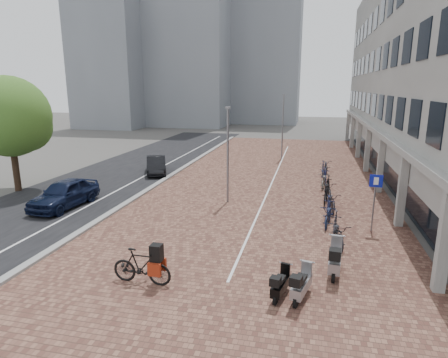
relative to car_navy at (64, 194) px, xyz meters
The scene contains 20 objects.
ground 8.70m from the car_navy, 20.74° to the right, with size 140.00×140.00×0.00m, color #474442.
plaza_brick 13.51m from the car_navy, 41.47° to the left, with size 14.50×42.00×0.04m, color brown.
street_asphalt 9.01m from the car_navy, 95.73° to the left, with size 8.00×50.00×0.03m, color black.
curb 9.45m from the car_navy, 71.41° to the left, with size 0.35×42.00×0.14m, color gray.
lane_line 9.03m from the car_navy, 82.95° to the left, with size 0.12×44.00×0.00m, color white.
parking_line 13.65m from the car_navy, 40.92° to the left, with size 0.10×30.00×0.00m, color white.
office_building 25.89m from the car_navy, 31.54° to the left, with size 8.40×40.00×15.00m.
bg_towers 48.14m from the car_navy, 97.74° to the left, with size 33.00×23.00×32.00m.
car_navy is the anchor object (origin of this frame).
car_dark 8.84m from the car_navy, 79.54° to the left, with size 1.35×3.87×1.28m, color black.
hero_bike 10.12m from the car_navy, 41.59° to the right, with size 2.05×0.62×1.44m.
shoes 8.64m from the car_navy, 41.71° to the right, with size 0.32×0.27×0.08m, color black, non-canonical shape.
scooter_front 14.52m from the car_navy, 18.57° to the right, with size 0.56×1.79×1.23m, color gray, non-canonical shape.
scooter_mid 13.73m from the car_navy, 28.45° to the right, with size 0.43×1.38×0.95m, color black, non-canonical shape.
scooter_back 14.26m from the car_navy, 27.12° to the right, with size 0.48×1.53×1.05m, color gray, non-canonical shape.
parking_sign 15.61m from the car_navy, ahead, with size 0.55×0.11×2.63m.
lamp_near 9.00m from the car_navy, 18.47° to the left, with size 0.12×0.12×5.24m, color gray.
lamp_far 19.58m from the car_navy, 58.33° to the left, with size 0.12×0.12×5.63m, color gray.
street_tree 6.50m from the car_navy, 153.52° to the left, with size 4.81×4.81×6.99m.
bike_row 14.65m from the car_navy, 19.26° to the left, with size 1.29×15.81×1.05m.
Camera 1 is at (4.66, -14.20, 6.34)m, focal length 30.66 mm.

